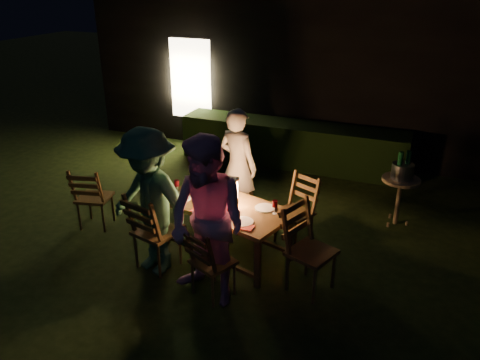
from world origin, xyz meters
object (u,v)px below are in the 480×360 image
at_px(chair_near_right, 212,273).
at_px(ice_bucket, 402,171).
at_px(chair_spare, 95,208).
at_px(bottle_table, 210,189).
at_px(chair_far_left, 236,203).
at_px(chair_far_right, 294,222).
at_px(person_opp_right, 208,223).
at_px(lantern, 231,193).
at_px(person_house_side, 238,166).
at_px(bottle_bucket_a, 399,168).
at_px(chair_end, 309,264).
at_px(bottle_bucket_b, 407,167).
at_px(dining_table, 225,209).
at_px(person_opp_left, 150,203).
at_px(side_table, 401,184).
at_px(chair_near_left, 156,244).

relative_size(chair_near_right, ice_bucket, 3.12).
bearing_deg(chair_spare, bottle_table, -8.77).
height_order(chair_far_left, chair_far_right, chair_far_right).
xyz_separation_m(person_opp_right, bottle_table, (-0.44, 0.98, -0.11)).
height_order(chair_near_right, lantern, lantern).
bearing_deg(person_house_side, bottle_bucket_a, -146.35).
xyz_separation_m(lantern, bottle_table, (-0.30, 0.04, -0.02)).
bearing_deg(person_house_side, chair_spare, 44.95).
relative_size(chair_end, bottle_bucket_b, 3.31).
bearing_deg(dining_table, lantern, 45.00).
xyz_separation_m(person_opp_right, bottle_bucket_a, (1.72, 2.49, -0.07)).
xyz_separation_m(person_opp_left, lantern, (0.72, 0.70, -0.05)).
height_order(chair_near_right, bottle_bucket_a, bottle_bucket_a).
relative_size(dining_table, side_table, 2.56).
distance_m(dining_table, chair_spare, 2.02).
relative_size(dining_table, chair_far_right, 1.90).
height_order(chair_far_right, person_opp_left, person_opp_left).
relative_size(chair_near_right, chair_end, 0.88).
height_order(dining_table, chair_spare, chair_spare).
relative_size(chair_end, lantern, 3.03).
relative_size(dining_table, chair_far_left, 2.05).
relative_size(person_opp_left, bottle_bucket_b, 5.63).
bearing_deg(side_table, bottle_bucket_b, 38.66).
bearing_deg(chair_far_left, person_opp_right, 113.98).
relative_size(chair_spare, ice_bucket, 3.24).
height_order(chair_spare, ice_bucket, chair_spare).
distance_m(chair_end, bottle_table, 1.56).
height_order(chair_far_left, lantern, lantern).
bearing_deg(chair_end, chair_far_left, -110.38).
relative_size(chair_far_right, lantern, 2.75).
distance_m(chair_far_left, chair_spare, 2.00).
distance_m(chair_near_left, bottle_bucket_b, 3.55).
bearing_deg(dining_table, chair_near_left, -120.17).
bearing_deg(bottle_bucket_a, chair_near_left, -139.44).
relative_size(bottle_bucket_a, bottle_bucket_b, 1.00).
bearing_deg(side_table, person_opp_right, -124.90).
height_order(chair_far_right, lantern, lantern).
xyz_separation_m(person_opp_left, bottle_table, (0.42, 0.73, -0.07)).
bearing_deg(side_table, dining_table, -140.57).
bearing_deg(bottle_bucket_a, person_house_side, -162.55).
height_order(dining_table, bottle_bucket_a, bottle_bucket_a).
relative_size(chair_near_left, bottle_bucket_a, 3.33).
xyz_separation_m(bottle_table, bottle_bucket_a, (2.16, 1.51, 0.04)).
bearing_deg(person_opp_left, chair_near_left, 88.62).
bearing_deg(ice_bucket, chair_far_right, -139.79).
bearing_deg(lantern, chair_spare, -177.21).
bearing_deg(ice_bucket, bottle_table, -144.95).
height_order(person_opp_left, bottle_bucket_b, person_opp_left).
distance_m(chair_near_left, ice_bucket, 3.48).
height_order(person_opp_left, ice_bucket, person_opp_left).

